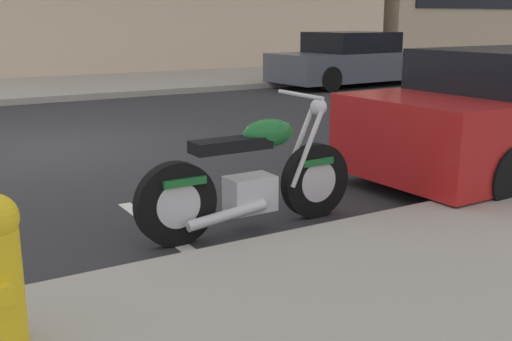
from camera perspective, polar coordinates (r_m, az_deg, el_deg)
The scene contains 5 objects.
ground_plane at distance 9.09m, azimuth -18.62°, elevation 1.98°, with size 260.00×260.00×0.00m, color #28282B.
sidewalk_far_curb at distance 21.28m, azimuth 9.78°, elevation 9.07°, with size 120.00×5.00×0.14m, color gray.
parking_stall_stripe at distance 5.18m, azimuth -7.95°, elevation -6.02°, with size 0.12×2.20×0.01m, color silver.
parked_motorcycle at distance 5.18m, azimuth -0.34°, elevation -0.82°, with size 2.04×0.62×1.14m.
car_opposite_curb at distance 16.97m, azimuth 8.78°, elevation 9.94°, with size 4.60×2.09×1.41m.
Camera 1 is at (-1.89, -8.72, 1.75)m, focal length 43.53 mm.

